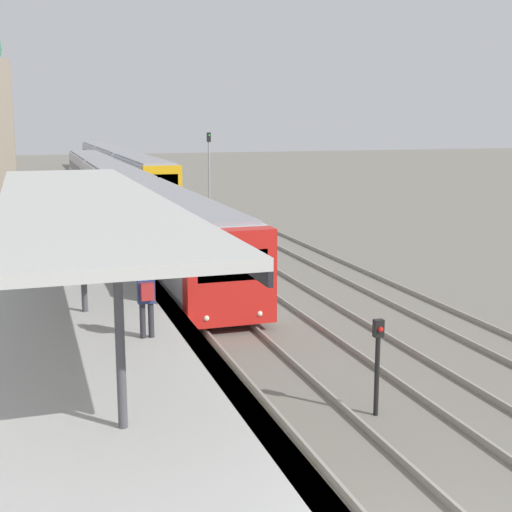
% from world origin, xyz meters
% --- Properties ---
extents(platform_canopy, '(4.00, 19.39, 3.16)m').
position_xyz_m(platform_canopy, '(-3.95, 12.32, 3.91)').
color(platform_canopy, beige).
rests_on(platform_canopy, station_platform).
extents(person_on_platform, '(0.40, 0.40, 1.66)m').
position_xyz_m(person_on_platform, '(-2.78, 9.42, 1.86)').
color(person_on_platform, '#2D2D33').
rests_on(person_on_platform, station_platform).
extents(train_near, '(2.61, 51.72, 3.09)m').
position_xyz_m(train_near, '(0.00, 37.57, 1.72)').
color(train_near, red).
rests_on(train_near, ground_plane).
extents(train_far, '(2.60, 50.12, 3.09)m').
position_xyz_m(train_far, '(3.27, 64.69, 1.72)').
color(train_far, gold).
rests_on(train_far, ground_plane).
extents(signal_post_near, '(0.20, 0.21, 2.04)m').
position_xyz_m(signal_post_near, '(1.26, 5.50, 1.25)').
color(signal_post_near, black).
rests_on(signal_post_near, ground_plane).
extents(signal_mast_far, '(0.28, 0.29, 4.99)m').
position_xyz_m(signal_mast_far, '(8.05, 46.21, 3.14)').
color(signal_mast_far, gray).
rests_on(signal_mast_far, ground_plane).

